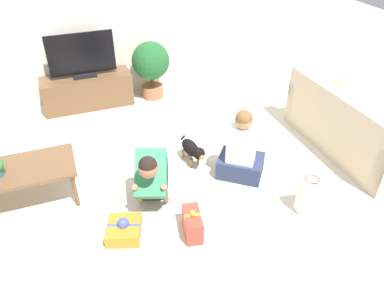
# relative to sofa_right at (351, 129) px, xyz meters

# --- Properties ---
(ground_plane) EXTENTS (16.00, 16.00, 0.00)m
(ground_plane) POSITION_rel_sofa_right_xyz_m (-2.41, 0.06, -0.30)
(ground_plane) COLOR beige
(wall_back) EXTENTS (8.40, 0.06, 2.60)m
(wall_back) POSITION_rel_sofa_right_xyz_m (-2.41, 2.69, 1.00)
(wall_back) COLOR white
(wall_back) RESTS_ON ground_plane
(sofa_right) EXTENTS (0.88, 1.89, 0.84)m
(sofa_right) POSITION_rel_sofa_right_xyz_m (0.00, 0.00, 0.00)
(sofa_right) COLOR #C6B293
(sofa_right) RESTS_ON ground_plane
(coffee_table) EXTENTS (1.06, 0.61, 0.46)m
(coffee_table) POSITION_rel_sofa_right_xyz_m (-3.97, 0.37, 0.12)
(coffee_table) COLOR brown
(coffee_table) RESTS_ON ground_plane
(tv_console) EXTENTS (1.35, 0.46, 0.50)m
(tv_console) POSITION_rel_sofa_right_xyz_m (-3.06, 2.39, -0.04)
(tv_console) COLOR brown
(tv_console) RESTS_ON ground_plane
(tv) EXTENTS (0.98, 0.20, 0.67)m
(tv) POSITION_rel_sofa_right_xyz_m (-3.06, 2.39, 0.50)
(tv) COLOR black
(tv) RESTS_ON tv_console
(potted_plant_back_right) EXTENTS (0.60, 0.60, 0.93)m
(potted_plant_back_right) POSITION_rel_sofa_right_xyz_m (-2.03, 2.34, 0.27)
(potted_plant_back_right) COLOR #A36042
(potted_plant_back_right) RESTS_ON ground_plane
(person_kneeling) EXTENTS (0.55, 0.83, 0.79)m
(person_kneeling) POSITION_rel_sofa_right_xyz_m (-2.69, -0.08, 0.05)
(person_kneeling) COLOR #23232D
(person_kneeling) RESTS_ON ground_plane
(person_sitting) EXTENTS (0.66, 0.63, 0.91)m
(person_sitting) POSITION_rel_sofa_right_xyz_m (-1.61, -0.02, 0.04)
(person_sitting) COLOR #283351
(person_sitting) RESTS_ON ground_plane
(dog) EXTENTS (0.21, 0.55, 0.33)m
(dog) POSITION_rel_sofa_right_xyz_m (-2.06, 0.39, -0.09)
(dog) COLOR black
(dog) RESTS_ON ground_plane
(gift_box_a) EXTENTS (0.23, 0.37, 0.30)m
(gift_box_a) POSITION_rel_sofa_right_xyz_m (-2.46, -0.69, -0.17)
(gift_box_a) COLOR red
(gift_box_a) RESTS_ON ground_plane
(gift_box_b) EXTENTS (0.42, 0.43, 0.23)m
(gift_box_b) POSITION_rel_sofa_right_xyz_m (-3.11, -0.48, -0.22)
(gift_box_b) COLOR orange
(gift_box_b) RESTS_ON ground_plane
(gift_bag_a) EXTENTS (0.23, 0.16, 0.44)m
(gift_bag_a) POSITION_rel_sofa_right_xyz_m (-1.21, -0.82, -0.09)
(gift_bag_a) COLOR white
(gift_bag_a) RESTS_ON ground_plane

